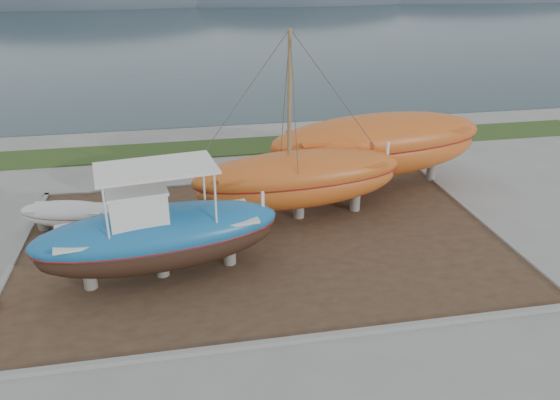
{
  "coord_description": "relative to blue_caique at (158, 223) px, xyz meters",
  "views": [
    {
      "loc": [
        -2.86,
        -14.35,
        10.07
      ],
      "look_at": [
        0.61,
        4.0,
        1.7
      ],
      "focal_mm": 35.0,
      "sensor_mm": 36.0,
      "label": 1
    }
  ],
  "objects": [
    {
      "name": "ground",
      "position": [
        3.82,
        -2.17,
        -2.03
      ],
      "size": [
        140.0,
        140.0,
        0.0
      ],
      "primitive_type": "plane",
      "color": "gray",
      "rests_on": "ground"
    },
    {
      "name": "dirt_patch",
      "position": [
        3.82,
        1.83,
        -2.0
      ],
      "size": [
        18.0,
        12.0,
        0.06
      ],
      "primitive_type": "cube",
      "color": "#422D1E",
      "rests_on": "ground"
    },
    {
      "name": "curb_frame",
      "position": [
        3.82,
        1.83,
        -1.96
      ],
      "size": [
        18.6,
        12.6,
        0.15
      ],
      "primitive_type": null,
      "color": "gray",
      "rests_on": "ground"
    },
    {
      "name": "grass_strip",
      "position": [
        3.82,
        13.33,
        -1.99
      ],
      "size": [
        44.0,
        3.0,
        0.08
      ],
      "primitive_type": "cube",
      "color": "#284219",
      "rests_on": "ground"
    },
    {
      "name": "sea",
      "position": [
        3.82,
        67.83,
        -2.03
      ],
      "size": [
        260.0,
        100.0,
        0.04
      ],
      "primitive_type": null,
      "color": "#1C3238",
      "rests_on": "ground"
    },
    {
      "name": "mountain_ridge",
      "position": [
        3.82,
        122.83,
        -2.03
      ],
      "size": [
        200.0,
        36.0,
        20.0
      ],
      "primitive_type": null,
      "color": "#333D49",
      "rests_on": "ground"
    },
    {
      "name": "blue_caique",
      "position": [
        0.0,
        0.0,
        0.0
      ],
      "size": [
        8.48,
        3.76,
        3.94
      ],
      "primitive_type": null,
      "rotation": [
        0.0,
        0.0,
        0.15
      ],
      "color": "#1A67A6",
      "rests_on": "dirt_patch"
    },
    {
      "name": "white_dinghy",
      "position": [
        -3.66,
        4.15,
        -1.4
      ],
      "size": [
        4.0,
        2.29,
        1.13
      ],
      "primitive_type": null,
      "rotation": [
        0.0,
        0.0,
        -0.24
      ],
      "color": "white",
      "rests_on": "dirt_patch"
    },
    {
      "name": "orange_sailboat",
      "position": [
        5.57,
        3.56,
        1.84
      ],
      "size": [
        9.02,
        3.48,
        7.63
      ],
      "primitive_type": null,
      "rotation": [
        0.0,
        0.0,
        0.1
      ],
      "color": "#BD561D",
      "rests_on": "dirt_patch"
    },
    {
      "name": "orange_bare_hull",
      "position": [
        9.85,
        6.12,
        -0.27
      ],
      "size": [
        10.71,
        4.39,
        3.41
      ],
      "primitive_type": null,
      "rotation": [
        0.0,
        0.0,
        0.13
      ],
      "color": "#BD561D",
      "rests_on": "dirt_patch"
    }
  ]
}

